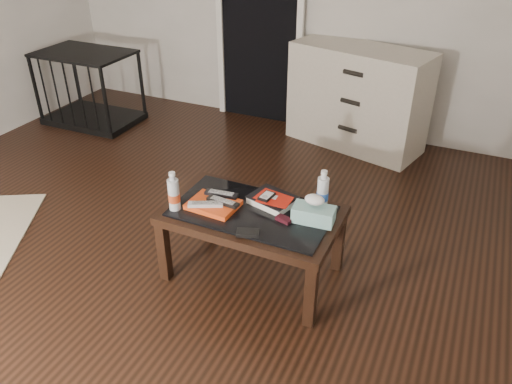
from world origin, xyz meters
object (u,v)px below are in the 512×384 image
dresser (358,98)px  textbook (272,200)px  water_bottle_left (174,191)px  coffee_table (252,219)px  pet_crate (92,100)px  tissue_box (314,214)px  water_bottle_right (323,189)px

dresser → textbook: (-0.00, -1.96, 0.03)m
water_bottle_left → textbook: bearing=30.3°
textbook → coffee_table: bearing=-107.9°
textbook → pet_crate: bearing=166.7°
tissue_box → water_bottle_left: bearing=-169.4°
coffee_table → water_bottle_left: bearing=-157.6°
pet_crate → tissue_box: pet_crate is taller
pet_crate → textbook: size_ratio=3.63×
coffee_table → pet_crate: size_ratio=1.10×
water_bottle_left → water_bottle_right: size_ratio=1.00×
water_bottle_left → tissue_box: bearing=15.3°
water_bottle_right → pet_crate: bearing=155.3°
water_bottle_right → water_bottle_left: bearing=-154.3°
coffee_table → textbook: size_ratio=4.00×
textbook → water_bottle_left: size_ratio=1.05×
water_bottle_left → tissue_box: 0.80m
textbook → tissue_box: size_ratio=1.09×
dresser → textbook: size_ratio=5.15×
dresser → textbook: bearing=-75.2°
water_bottle_left → tissue_box: (0.77, 0.21, -0.07)m
textbook → water_bottle_right: bearing=31.7°
pet_crate → water_bottle_right: pet_crate is taller
pet_crate → tissue_box: 3.21m
dresser → pet_crate: bearing=-152.5°
textbook → water_bottle_right: 0.30m
water_bottle_left → water_bottle_right: (0.76, 0.37, 0.00)m
textbook → water_bottle_left: 0.57m
dresser → water_bottle_right: bearing=-66.9°
pet_crate → textbook: 2.93m
pet_crate → tissue_box: (2.85, -1.46, 0.28)m
water_bottle_right → tissue_box: 0.17m
dresser → water_bottle_right: 1.91m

